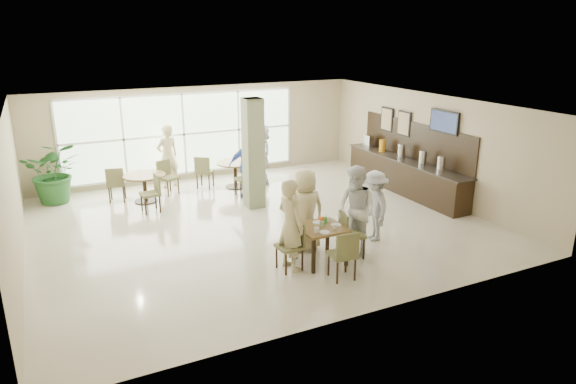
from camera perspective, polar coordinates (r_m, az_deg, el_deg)
name	(u,v)px	position (r m, az deg, el deg)	size (l,w,h in m)	color
ground	(258,224)	(12.21, -3.33, -3.52)	(10.00, 10.00, 0.00)	beige
room_shell	(257,154)	(11.71, -3.48, 4.28)	(10.00, 10.00, 10.00)	white
window_bank	(184,134)	(15.76, -11.49, 6.30)	(7.00, 0.04, 7.00)	silver
column	(253,154)	(13.00, -3.88, 4.25)	(0.45, 0.45, 2.80)	#768159
main_table	(321,232)	(10.01, 3.70, -4.42)	(0.87, 0.87, 0.75)	brown
round_table_left	(144,181)	(14.08, -15.68, 1.20)	(1.11, 1.11, 0.75)	brown
round_table_right	(235,168)	(14.92, -5.89, 2.65)	(1.07, 1.07, 0.75)	brown
chairs_main_table	(322,240)	(10.06, 3.81, -5.35)	(1.90, 2.02, 0.95)	brown
chairs_table_left	(145,185)	(14.07, -15.59, 0.77)	(1.96, 1.79, 0.95)	brown
chairs_table_right	(235,172)	(14.91, -5.95, 2.27)	(2.14, 1.76, 0.95)	brown
tabletop_clutter	(325,224)	(9.94, 4.11, -3.56)	(0.67, 0.71, 0.21)	white
buffet_counter	(405,173)	(14.78, 12.86, 2.09)	(0.64, 4.70, 1.95)	black
wall_tv	(444,122)	(13.79, 16.97, 7.48)	(0.06, 1.00, 0.58)	black
framed_art_a	(404,124)	(15.03, 12.76, 7.43)	(0.05, 0.55, 0.70)	black
framed_art_b	(387,119)	(15.65, 10.93, 7.93)	(0.05, 0.55, 0.70)	black
potted_plant	(55,172)	(14.78, -24.51, 2.02)	(1.49, 1.49, 1.65)	#255D26
teen_left	(291,225)	(9.64, 0.28, -3.68)	(0.65, 0.43, 1.79)	#C9BA86
teen_far	(305,210)	(10.52, 1.93, -2.00)	(0.84, 0.46, 1.73)	#C9BA86
teen_right	(356,211)	(10.39, 7.56, -2.11)	(0.89, 0.70, 1.84)	white
teen_standing	(374,206)	(11.20, 9.59, -1.52)	(1.00, 0.57, 1.55)	#A8A9AB
adult_a	(247,166)	(14.03, -4.59, 2.89)	(0.99, 0.56, 1.69)	#466AD2
adult_b	(261,154)	(15.21, -3.00, 4.26)	(1.65, 0.71, 1.78)	white
adult_standing	(168,156)	(15.16, -13.22, 3.87)	(0.67, 0.44, 1.84)	#C9BA86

